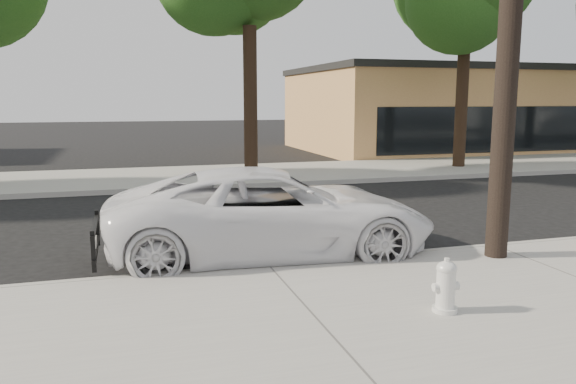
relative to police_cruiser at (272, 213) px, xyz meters
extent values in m
plane|color=black|center=(-0.31, 1.19, -0.75)|extent=(120.00, 120.00, 0.00)
cube|color=gray|center=(-0.31, -3.11, -0.67)|extent=(90.00, 4.40, 0.15)
cube|color=gray|center=(-0.31, 9.69, -0.67)|extent=(90.00, 5.00, 0.15)
cube|color=#9E9B93|center=(-0.31, -0.91, -0.67)|extent=(90.00, 0.12, 0.16)
cube|color=tan|center=(15.69, 17.19, 1.25)|extent=(18.00, 10.00, 4.00)
cylinder|color=black|center=(1.69, 8.99, 1.78)|extent=(0.44, 0.44, 4.75)
cylinder|color=black|center=(9.69, 9.29, 1.60)|extent=(0.44, 0.44, 4.40)
sphere|color=#1D4B15|center=(9.69, 9.29, 5.25)|extent=(4.35, 4.35, 4.35)
imported|color=white|center=(0.00, 0.00, 0.00)|extent=(5.56, 2.89, 1.49)
cylinder|color=silver|center=(1.20, -3.37, -0.57)|extent=(0.29, 0.29, 0.06)
cylinder|color=silver|center=(1.20, -3.37, -0.34)|extent=(0.22, 0.22, 0.51)
ellipsoid|color=silver|center=(1.20, -3.37, -0.07)|extent=(0.24, 0.24, 0.17)
cylinder|color=silver|center=(1.20, -3.37, -0.29)|extent=(0.32, 0.13, 0.10)
cylinder|color=silver|center=(1.20, -3.37, -0.29)|extent=(0.14, 0.18, 0.13)
camera|label=1|loc=(-2.35, -8.86, 1.87)|focal=35.00mm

